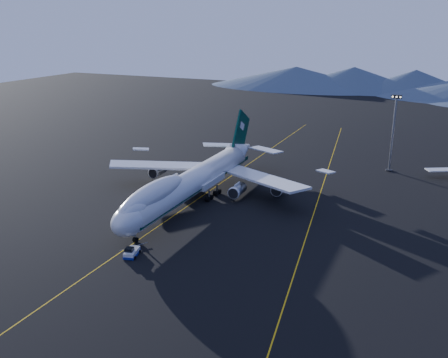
% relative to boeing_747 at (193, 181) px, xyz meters
% --- Properties ---
extents(ground, '(500.00, 500.00, 0.00)m').
position_rel_boeing_747_xyz_m(ground, '(-0.00, -0.03, -5.81)').
color(ground, black).
rests_on(ground, ground).
extents(taxiway_line_main, '(0.25, 220.00, 0.01)m').
position_rel_boeing_747_xyz_m(taxiway_line_main, '(-0.00, -0.03, -5.80)').
color(taxiway_line_main, '#D1A00C').
rests_on(taxiway_line_main, ground).
extents(taxiway_line_side, '(28.08, 198.09, 0.01)m').
position_rel_boeing_747_xyz_m(taxiway_line_side, '(30.00, 9.97, -5.80)').
color(taxiway_line_side, '#D1A00C').
rests_on(taxiway_line_side, ground).
extents(boeing_747, '(59.62, 72.43, 19.37)m').
position_rel_boeing_747_xyz_m(boeing_747, '(0.00, 0.00, 0.00)').
color(boeing_747, silver).
rests_on(boeing_747, ground).
extents(pushback_tug, '(3.36, 4.86, 1.93)m').
position_rel_boeing_747_xyz_m(pushback_tug, '(3.00, -32.31, -5.21)').
color(pushback_tug, silver).
rests_on(pushback_tug, ground).
extents(floodlight_mast, '(2.94, 2.21, 23.81)m').
position_rel_boeing_747_xyz_m(floodlight_mast, '(43.05, 50.50, 6.25)').
color(floodlight_mast, black).
rests_on(floodlight_mast, ground).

